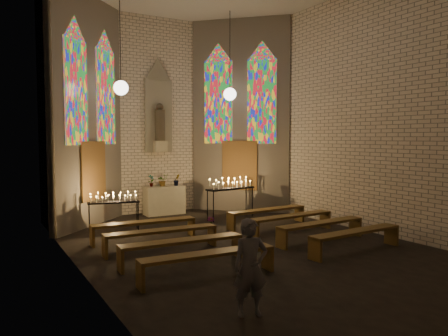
{
  "coord_description": "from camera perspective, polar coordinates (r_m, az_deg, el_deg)",
  "views": [
    {
      "loc": [
        -5.82,
        -8.87,
        2.71
      ],
      "look_at": [
        0.13,
        1.44,
        1.88
      ],
      "focal_mm": 35.0,
      "sensor_mm": 36.0,
      "label": 1
    }
  ],
  "objects": [
    {
      "name": "floor",
      "position": [
        10.95,
        3.22,
        -10.36
      ],
      "size": [
        12.0,
        12.0,
        0.0
      ],
      "primitive_type": "plane",
      "color": "black",
      "rests_on": "ground"
    },
    {
      "name": "room",
      "position": [
        13.59,
        -4.6,
        8.21
      ],
      "size": [
        8.22,
        12.43,
        7.0
      ],
      "color": "#F1E1CA",
      "rests_on": "ground"
    },
    {
      "name": "altar",
      "position": [
        15.62,
        -7.82,
        -4.19
      ],
      "size": [
        1.4,
        0.6,
        1.0
      ],
      "primitive_type": "cube",
      "color": "beige",
      "rests_on": "ground"
    },
    {
      "name": "flower_vase_left",
      "position": [
        15.45,
        -9.49,
        -1.63
      ],
      "size": [
        0.26,
        0.22,
        0.43
      ],
      "primitive_type": "imported",
      "rotation": [
        0.0,
        0.0,
        0.37
      ],
      "color": "#4C723F",
      "rests_on": "altar"
    },
    {
      "name": "flower_vase_center",
      "position": [
        15.58,
        -8.03,
        -1.59
      ],
      "size": [
        0.42,
        0.38,
        0.42
      ],
      "primitive_type": "imported",
      "rotation": [
        0.0,
        0.0,
        0.16
      ],
      "color": "#4C723F",
      "rests_on": "altar"
    },
    {
      "name": "flower_vase_right",
      "position": [
        15.63,
        -6.2,
        -1.55
      ],
      "size": [
        0.26,
        0.22,
        0.42
      ],
      "primitive_type": "imported",
      "rotation": [
        0.0,
        0.0,
        0.17
      ],
      "color": "#4C723F",
      "rests_on": "altar"
    },
    {
      "name": "aisle_flower_pot",
      "position": [
        12.72,
        -1.74,
        -7.36
      ],
      "size": [
        0.26,
        0.26,
        0.42
      ],
      "primitive_type": "imported",
      "rotation": [
        0.0,
        0.0,
        -0.12
      ],
      "color": "#4C723F",
      "rests_on": "ground"
    },
    {
      "name": "votive_stand_left",
      "position": [
        13.08,
        -14.23,
        -4.01
      ],
      "size": [
        1.5,
        0.61,
        1.07
      ],
      "rotation": [
        0.0,
        0.0,
        -0.19
      ],
      "color": "black",
      "rests_on": "ground"
    },
    {
      "name": "votive_stand_right",
      "position": [
        14.56,
        0.85,
        -2.31
      ],
      "size": [
        1.81,
        0.65,
        1.3
      ],
      "rotation": [
        0.0,
        0.0,
        0.13
      ],
      "color": "black",
      "rests_on": "ground"
    },
    {
      "name": "pew_left_0",
      "position": [
        11.74,
        -10.37,
        -7.3
      ],
      "size": [
        2.75,
        0.53,
        0.53
      ],
      "rotation": [
        0.0,
        0.0,
        -0.05
      ],
      "color": "#543C18",
      "rests_on": "ground"
    },
    {
      "name": "pew_right_0",
      "position": [
        13.56,
        5.64,
        -5.73
      ],
      "size": [
        2.75,
        0.53,
        0.53
      ],
      "rotation": [
        0.0,
        0.0,
        0.05
      ],
      "color": "#543C18",
      "rests_on": "ground"
    },
    {
      "name": "pew_left_1",
      "position": [
        10.64,
        -8.18,
        -8.45
      ],
      "size": [
        2.75,
        0.53,
        0.53
      ],
      "rotation": [
        0.0,
        0.0,
        -0.05
      ],
      "color": "#543C18",
      "rests_on": "ground"
    },
    {
      "name": "pew_right_1",
      "position": [
        12.61,
        8.83,
        -6.49
      ],
      "size": [
        2.75,
        0.53,
        0.53
      ],
      "rotation": [
        0.0,
        0.0,
        0.05
      ],
      "color": "#543C18",
      "rests_on": "ground"
    },
    {
      "name": "pew_left_2",
      "position": [
        9.56,
        -5.47,
        -9.85
      ],
      "size": [
        2.75,
        0.53,
        0.53
      ],
      "rotation": [
        0.0,
        0.0,
        -0.05
      ],
      "color": "#543C18",
      "rests_on": "ground"
    },
    {
      "name": "pew_right_2",
      "position": [
        11.72,
        12.54,
        -7.34
      ],
      "size": [
        2.75,
        0.53,
        0.53
      ],
      "rotation": [
        0.0,
        0.0,
        0.05
      ],
      "color": "#543C18",
      "rests_on": "ground"
    },
    {
      "name": "pew_left_3",
      "position": [
        8.52,
        -2.05,
        -11.57
      ],
      "size": [
        2.75,
        0.53,
        0.53
      ],
      "rotation": [
        0.0,
        0.0,
        -0.05
      ],
      "color": "#543C18",
      "rests_on": "ground"
    },
    {
      "name": "pew_right_3",
      "position": [
        10.89,
        16.85,
        -8.3
      ],
      "size": [
        2.75,
        0.53,
        0.53
      ],
      "rotation": [
        0.0,
        0.0,
        0.05
      ],
      "color": "#543C18",
      "rests_on": "ground"
    },
    {
      "name": "visitor",
      "position": [
        6.8,
        3.48,
        -12.82
      ],
      "size": [
        0.62,
        0.49,
        1.49
      ],
      "primitive_type": "imported",
      "rotation": [
        0.0,
        0.0,
        -0.27
      ],
      "color": "#4D4C56",
      "rests_on": "ground"
    }
  ]
}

